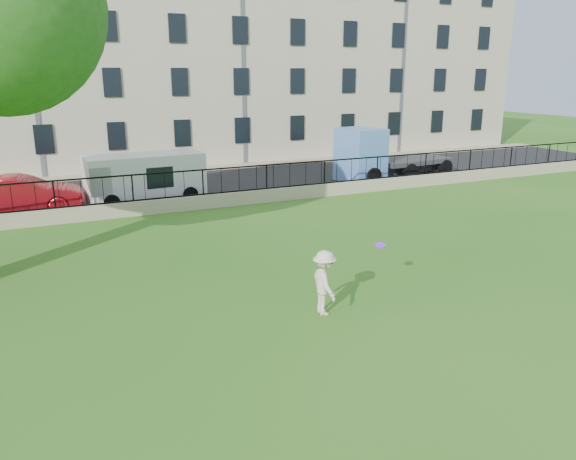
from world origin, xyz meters
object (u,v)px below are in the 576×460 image
blue_truck (394,152)px  white_van (145,178)px  man (324,283)px  frisbee (380,245)px  red_sedan (23,195)px

blue_truck → white_van: bearing=175.5°
white_van → man: bearing=-87.9°
frisbee → white_van: bearing=103.3°
red_sedan → blue_truck: (19.13, 0.40, 0.64)m
frisbee → blue_truck: 17.95m
red_sedan → blue_truck: bearing=-83.4°
man → frisbee: size_ratio=6.01×
man → red_sedan: bearing=30.5°
frisbee → blue_truck: blue_truck is taller
white_van → blue_truck: bearing=-1.9°
blue_truck → red_sedan: bearing=175.1°
white_van → blue_truck: blue_truck is taller
man → frisbee: 2.01m
frisbee → white_van: size_ratio=0.05×
man → white_van: (-1.42, 14.42, 0.28)m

